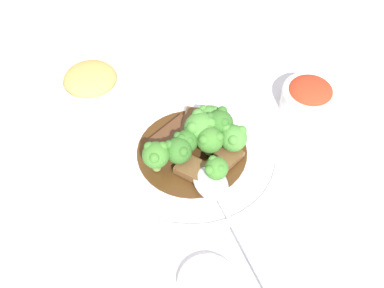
{
  "coord_description": "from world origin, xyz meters",
  "views": [
    {
      "loc": [
        0.41,
        -0.27,
        0.65
      ],
      "look_at": [
        0.0,
        0.0,
        0.03
      ],
      "focal_mm": 50.0,
      "sensor_mm": 36.0,
      "label": 1
    }
  ],
  "objects": [
    {
      "name": "broccoli_floret_6",
      "position": [
        -0.0,
        0.05,
        0.05
      ],
      "size": [
        0.04,
        0.04,
        0.05
      ],
      "color": "#8EB756",
      "rests_on": "main_plate"
    },
    {
      "name": "serving_spoon",
      "position": [
        0.08,
        -0.01,
        0.03
      ],
      "size": [
        0.22,
        0.07,
        0.01
      ],
      "color": "silver",
      "rests_on": "main_plate"
    },
    {
      "name": "sauce_dish",
      "position": [
        0.18,
        -0.09,
        0.01
      ],
      "size": [
        0.08,
        0.08,
        0.01
      ],
      "color": "white",
      "rests_on": "ground_plane"
    },
    {
      "name": "paper_napkin",
      "position": [
        0.13,
        -0.16,
        0.0
      ],
      "size": [
        0.13,
        0.09,
        0.01
      ],
      "color": "white",
      "rests_on": "ground_plane"
    },
    {
      "name": "broccoli_floret_4",
      "position": [
        -0.01,
        0.02,
        0.05
      ],
      "size": [
        0.05,
        0.05,
        0.05
      ],
      "color": "#7FA84C",
      "rests_on": "main_plate"
    },
    {
      "name": "broccoli_floret_1",
      "position": [
        0.02,
        0.02,
        0.05
      ],
      "size": [
        0.04,
        0.04,
        0.05
      ],
      "color": "#8EB756",
      "rests_on": "main_plate"
    },
    {
      "name": "beef_strip_2",
      "position": [
        -0.04,
        0.03,
        0.02
      ],
      "size": [
        0.06,
        0.06,
        0.01
      ],
      "color": "brown",
      "rests_on": "main_plate"
    },
    {
      "name": "broccoli_floret_7",
      "position": [
        0.06,
        -0.0,
        0.05
      ],
      "size": [
        0.03,
        0.03,
        0.04
      ],
      "color": "#8EB756",
      "rests_on": "main_plate"
    },
    {
      "name": "beef_strip_3",
      "position": [
        -0.04,
        -0.01,
        0.02
      ],
      "size": [
        0.05,
        0.08,
        0.01
      ],
      "color": "#56331E",
      "rests_on": "main_plate"
    },
    {
      "name": "broccoli_floret_3",
      "position": [
        -0.0,
        -0.01,
        0.05
      ],
      "size": [
        0.03,
        0.03,
        0.04
      ],
      "color": "#7FA84C",
      "rests_on": "main_plate"
    },
    {
      "name": "ground_plane",
      "position": [
        0.0,
        0.0,
        0.0
      ],
      "size": [
        4.0,
        4.0,
        0.0
      ],
      "primitive_type": "plane",
      "color": "silver"
    },
    {
      "name": "broccoli_floret_0",
      "position": [
        0.01,
        -0.03,
        0.05
      ],
      "size": [
        0.04,
        0.04,
        0.05
      ],
      "color": "#8EB756",
      "rests_on": "main_plate"
    },
    {
      "name": "broccoli_floret_5",
      "position": [
        -0.02,
        0.05,
        0.04
      ],
      "size": [
        0.03,
        0.03,
        0.04
      ],
      "color": "#8EB756",
      "rests_on": "main_plate"
    },
    {
      "name": "broccoli_floret_2",
      "position": [
        0.03,
        0.05,
        0.04
      ],
      "size": [
        0.04,
        0.04,
        0.05
      ],
      "color": "#8EB756",
      "rests_on": "main_plate"
    },
    {
      "name": "main_plate",
      "position": [
        0.0,
        0.0,
        0.01
      ],
      "size": [
        0.27,
        0.27,
        0.02
      ],
      "color": "white",
      "rests_on": "ground_plane"
    },
    {
      "name": "side_bowl_appetizer",
      "position": [
        -0.2,
        -0.07,
        0.03
      ],
      "size": [
        0.11,
        0.11,
        0.06
      ],
      "color": "white",
      "rests_on": "ground_plane"
    },
    {
      "name": "beef_strip_0",
      "position": [
        0.04,
        0.03,
        0.02
      ],
      "size": [
        0.05,
        0.06,
        0.01
      ],
      "color": "brown",
      "rests_on": "main_plate"
    },
    {
      "name": "beef_strip_1",
      "position": [
        0.03,
        -0.02,
        0.02
      ],
      "size": [
        0.06,
        0.05,
        0.01
      ],
      "color": "brown",
      "rests_on": "main_plate"
    },
    {
      "name": "side_bowl_kimchi",
      "position": [
        0.01,
        0.22,
        0.03
      ],
      "size": [
        0.09,
        0.09,
        0.05
      ],
      "color": "white",
      "rests_on": "ground_plane"
    },
    {
      "name": "broccoli_floret_8",
      "position": [
        0.0,
        -0.06,
        0.05
      ],
      "size": [
        0.04,
        0.04,
        0.05
      ],
      "color": "#7FA84C",
      "rests_on": "main_plate"
    }
  ]
}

